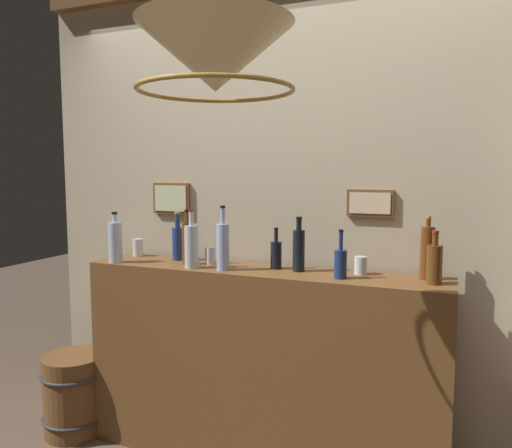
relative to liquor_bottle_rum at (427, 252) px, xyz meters
The scene contains 17 objects.
panelled_rear_partition 0.91m from the liquor_bottle_rum, 168.53° to the left, with size 3.02×0.15×2.84m.
bar_shelf_unit 1.08m from the liquor_bottle_rum, behind, with size 1.97×0.35×1.08m, color brown.
liquor_bottle_rum is the anchor object (origin of this frame).
liquor_bottle_bourbon 0.11m from the liquor_bottle_rum, 68.31° to the right, with size 0.07×0.07×0.25m.
liquor_bottle_rye 0.77m from the liquor_bottle_rum, behind, with size 0.06×0.06×0.22m.
liquor_bottle_vermouth 1.28m from the liquor_bottle_rum, behind, with size 0.06×0.06×0.31m.
liquor_bottle_mezcal 0.64m from the liquor_bottle_rum, behind, with size 0.06×0.06×0.29m.
liquor_bottle_tequila 1.21m from the liquor_bottle_rum, behind, with size 0.08×0.08×0.32m.
liquor_bottle_gin 1.03m from the liquor_bottle_rum, behind, with size 0.07×0.07×0.34m.
liquor_bottle_whiskey 1.39m from the liquor_bottle_rum, behind, with size 0.07×0.07×0.29m.
liquor_bottle_port 0.42m from the liquor_bottle_rum, 160.56° to the right, with size 0.06×0.06×0.24m.
liquor_bottle_amaro 1.70m from the liquor_bottle_rum, behind, with size 0.08×0.08×0.29m.
glass_tumbler_rocks 1.16m from the liquor_bottle_rum, behind, with size 0.06×0.06×0.10m.
glass_tumbler_highball 0.33m from the liquor_bottle_rum, behind, with size 0.06×0.06×0.09m.
glass_tumbler_shot 1.70m from the liquor_bottle_rum, behind, with size 0.06×0.06×0.11m.
pendant_lamp 1.38m from the liquor_bottle_rum, 126.11° to the right, with size 0.56×0.56×0.58m.
wooden_barrel 2.24m from the liquor_bottle_rum, behind, with size 0.39×0.39×0.49m.
Camera 1 is at (0.96, -1.57, 1.60)m, focal length 34.54 mm.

